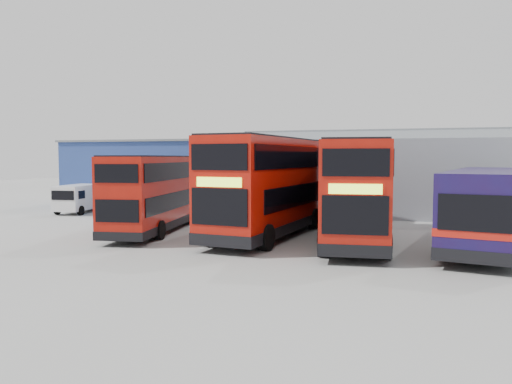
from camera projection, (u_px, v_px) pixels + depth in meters
name	position (u px, v px, depth m)	size (l,w,h in m)	color
ground_plane	(267.00, 263.00, 18.24)	(120.00, 120.00, 0.00)	gray
office_block	(157.00, 174.00, 39.27)	(12.30, 8.32, 5.12)	navy
maintenance_shed	(453.00, 175.00, 34.86)	(30.50, 12.00, 5.89)	gray
double_decker_left	(155.00, 194.00, 25.70)	(3.55, 9.55, 3.95)	#A31209
double_decker_centre	(272.00, 187.00, 24.53)	(3.99, 11.60, 4.81)	#A31209
double_decker_right	(355.00, 192.00, 22.66)	(3.65, 11.01, 4.58)	#A31209
single_decker_blue	(488.00, 208.00, 21.60)	(5.15, 12.53, 3.32)	#130D3D
panel_van	(80.00, 197.00, 34.83)	(2.33, 4.63, 1.95)	silver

